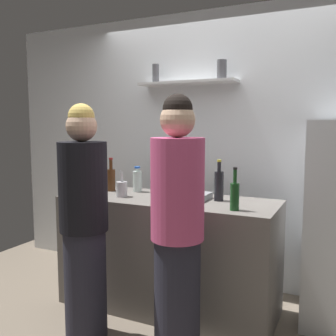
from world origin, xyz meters
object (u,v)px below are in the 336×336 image
Objects in this scene: utensil_holder at (122,189)px; person_blonde at (84,225)px; baking_pan at (188,196)px; wine_bottle_pale_glass at (157,189)px; wine_bottle_dark_glass at (219,185)px; person_pink_top at (177,232)px; wine_bottle_amber_glass at (111,179)px; wine_bottle_green_glass at (235,195)px; water_bottle_plastic at (137,181)px.

utensil_holder is 0.14× the size of person_blonde.
baking_pan is 0.36m from wine_bottle_pale_glass.
person_pink_top is (-0.04, -0.71, -0.20)m from wine_bottle_dark_glass.
wine_bottle_dark_glass reaches higher than wine_bottle_amber_glass.
utensil_holder is at bearing -39.63° from wine_bottle_amber_glass.
wine_bottle_amber_glass is at bearing 150.94° from wine_bottle_pale_glass.
wine_bottle_pale_glass is 0.19× the size of person_blonde.
wine_bottle_amber_glass is (-1.23, 0.29, 0.00)m from wine_bottle_green_glass.
wine_bottle_pale_glass reaches higher than baking_pan.
person_blonde is at bearing 76.37° from person_pink_top.
utensil_holder is 0.72× the size of wine_bottle_pale_glass.
wine_bottle_pale_glass is at bearing 26.04° from person_pink_top.
utensil_holder is at bearing 167.04° from person_blonde.
baking_pan is 0.20× the size of person_pink_top.
wine_bottle_pale_glass is at bearing 119.32° from person_blonde.
utensil_holder is 0.31m from wine_bottle_amber_glass.
person_blonde reaches higher than wine_bottle_pale_glass.
wine_bottle_amber_glass reaches higher than baking_pan.
person_blonde is at bearing -124.67° from baking_pan.
wine_bottle_green_glass is at bearing -19.80° from water_bottle_plastic.
wine_bottle_amber_glass reaches higher than utensil_holder.
person_blonde is at bearing -153.93° from wine_bottle_green_glass.
person_pink_top is at bearing -73.13° from baking_pan.
wine_bottle_amber_glass is at bearing -176.82° from person_blonde.
wine_bottle_dark_glass is at bearing 5.54° from baking_pan.
water_bottle_plastic is at bearing 16.64° from wine_bottle_amber_glass.
person_blonde reaches higher than wine_bottle_green_glass.
person_blonde reaches higher than wine_bottle_amber_glass.
wine_bottle_dark_glass is (0.79, 0.19, 0.06)m from utensil_holder.
person_pink_top is at bearing -35.02° from utensil_holder.
wine_bottle_pale_glass is 0.97× the size of wine_bottle_dark_glass.
wine_bottle_green_glass is at bearing -13.19° from wine_bottle_amber_glass.
baking_pan is at bearing 69.67° from wine_bottle_pale_glass.
wine_bottle_amber_glass is 0.18× the size of person_blonde.
wine_bottle_pale_glass is 1.04× the size of wine_bottle_amber_glass.
person_blonde is (-0.70, -0.04, -0.03)m from person_pink_top.
wine_bottle_pale_glass is 0.59m from person_blonde.
wine_bottle_dark_glass reaches higher than utensil_holder.
person_pink_top is (-0.25, -0.43, -0.19)m from wine_bottle_green_glass.
person_blonde is (-0.50, -0.72, -0.13)m from baking_pan.
utensil_holder reaches higher than baking_pan.
wine_bottle_amber_glass is at bearing 166.81° from wine_bottle_green_glass.
water_bottle_plastic is (-0.00, 0.27, 0.04)m from utensil_holder.
wine_bottle_green_glass is at bearing 7.32° from wine_bottle_pale_glass.
wine_bottle_amber_glass is at bearing -163.36° from water_bottle_plastic.
wine_bottle_green_glass is 0.53m from person_pink_top.
person_pink_top is (0.21, -0.68, -0.10)m from baking_pan.
wine_bottle_amber_glass is 0.18× the size of person_pink_top.
baking_pan is 1.49× the size of water_bottle_plastic.
water_bottle_plastic is (0.23, 0.07, -0.01)m from wine_bottle_amber_glass.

